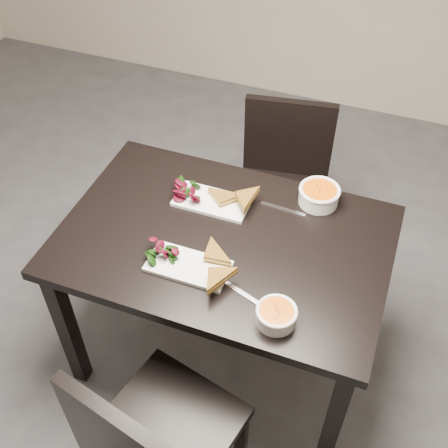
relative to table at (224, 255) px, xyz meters
name	(u,v)px	position (x,y,z in m)	size (l,w,h in m)	color
ground	(135,387)	(-0.30, -0.31, -0.65)	(5.00, 5.00, 0.00)	#47474C
table	(224,255)	(0.00, 0.00, 0.00)	(1.20, 0.80, 0.75)	black
chair_near	(152,439)	(0.01, -0.67, -0.17)	(0.50, 0.50, 0.85)	black
chair_far	(283,179)	(0.04, 0.69, -0.17)	(0.48, 0.48, 0.85)	black
plate_near	(188,266)	(-0.07, -0.18, 0.11)	(0.29, 0.14, 0.01)	white
sandwich_near	(207,262)	(0.00, -0.16, 0.14)	(0.14, 0.11, 0.05)	olive
salad_near	(161,253)	(-0.17, -0.18, 0.13)	(0.09, 0.08, 0.04)	black
soup_bowl_near	(276,315)	(0.28, -0.29, 0.13)	(0.13, 0.13, 0.06)	white
cutlery_near	(244,294)	(0.15, -0.22, 0.10)	(0.18, 0.02, 0.00)	silver
plate_far	(212,202)	(-0.11, 0.16, 0.11)	(0.29, 0.14, 0.01)	white
sandwich_far	(226,202)	(-0.04, 0.14, 0.14)	(0.14, 0.11, 0.05)	olive
salad_far	(188,190)	(-0.21, 0.16, 0.13)	(0.09, 0.08, 0.04)	black
soup_bowl_far	(319,194)	(0.28, 0.31, 0.14)	(0.16, 0.16, 0.07)	white
cutlery_far	(283,209)	(0.16, 0.22, 0.10)	(0.18, 0.02, 0.00)	silver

